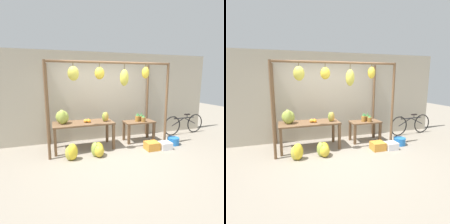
{
  "view_description": "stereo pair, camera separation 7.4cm",
  "coord_description": "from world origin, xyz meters",
  "views": [
    {
      "loc": [
        -1.55,
        -4.26,
        2.01
      ],
      "look_at": [
        0.13,
        0.87,
        1.02
      ],
      "focal_mm": 30.0,
      "sensor_mm": 36.0,
      "label": 1
    },
    {
      "loc": [
        -1.48,
        -4.28,
        2.01
      ],
      "look_at": [
        0.13,
        0.87,
        1.02
      ],
      "focal_mm": 30.0,
      "sensor_mm": 36.0,
      "label": 2
    }
  ],
  "objects": [
    {
      "name": "stall_awning",
      "position": [
        -0.08,
        0.6,
        1.81
      ],
      "size": [
        3.38,
        1.3,
        2.42
      ],
      "color": "brown",
      "rests_on": "ground_plane"
    },
    {
      "name": "banana_pile_ground_left",
      "position": [
        -1.14,
        0.19,
        0.2
      ],
      "size": [
        0.35,
        0.33,
        0.42
      ],
      "color": "yellow",
      "rests_on": "ground_plane"
    },
    {
      "name": "display_table_main",
      "position": [
        -0.71,
        0.87,
        0.66
      ],
      "size": [
        1.68,
        0.74,
        0.77
      ],
      "color": "brown",
      "rests_on": "ground_plane"
    },
    {
      "name": "orange_pile",
      "position": [
        -0.62,
        0.85,
        0.81
      ],
      "size": [
        0.2,
        0.21,
        0.09
      ],
      "color": "orange",
      "rests_on": "display_table_main"
    },
    {
      "name": "pineapple_cluster",
      "position": [
        1.1,
        0.97,
        0.76
      ],
      "size": [
        0.3,
        0.3,
        0.29
      ],
      "color": "#A3702D",
      "rests_on": "display_table_side"
    },
    {
      "name": "banana_pile_ground_right",
      "position": [
        -0.47,
        0.22,
        0.17
      ],
      "size": [
        0.4,
        0.43,
        0.38
      ],
      "color": "yellow",
      "rests_on": "ground_plane"
    },
    {
      "name": "banana_pile_on_table",
      "position": [
        -1.28,
        0.92,
        0.95
      ],
      "size": [
        0.4,
        0.48,
        0.4
      ],
      "color": "#9EB247",
      "rests_on": "display_table_main"
    },
    {
      "name": "display_table_side",
      "position": [
        1.08,
        0.98,
        0.51
      ],
      "size": [
        0.96,
        0.51,
        0.65
      ],
      "color": "brown",
      "rests_on": "ground_plane"
    },
    {
      "name": "ground_plane",
      "position": [
        0.0,
        0.0,
        0.0
      ],
      "size": [
        20.0,
        20.0,
        0.0
      ],
      "primitive_type": "plane",
      "color": "gray"
    },
    {
      "name": "fruit_crate_purple",
      "position": [
        1.48,
        0.1,
        0.1
      ],
      "size": [
        0.33,
        0.3,
        0.2
      ],
      "color": "silver",
      "rests_on": "ground_plane"
    },
    {
      "name": "fruit_crate_white",
      "position": [
        1.1,
        0.17,
        0.11
      ],
      "size": [
        0.37,
        0.34,
        0.23
      ],
      "color": "orange",
      "rests_on": "ground_plane"
    },
    {
      "name": "shop_wall_back",
      "position": [
        0.0,
        1.63,
        1.4
      ],
      "size": [
        8.0,
        0.08,
        2.8
      ],
      "color": "#B2A893",
      "rests_on": "ground_plane"
    },
    {
      "name": "papaya_pile",
      "position": [
        -0.08,
        0.8,
        0.9
      ],
      "size": [
        0.22,
        0.19,
        0.28
      ],
      "color": "#B2993D",
      "rests_on": "display_table_main"
    },
    {
      "name": "blue_bucket",
      "position": [
        1.93,
        0.33,
        0.11
      ],
      "size": [
        0.35,
        0.35,
        0.22
      ],
      "color": "blue",
      "rests_on": "ground_plane"
    },
    {
      "name": "parked_bicycle",
      "position": [
        2.96,
        1.16,
        0.36
      ],
      "size": [
        1.73,
        0.15,
        0.73
      ],
      "color": "black",
      "rests_on": "ground_plane"
    }
  ]
}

